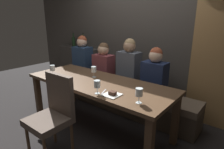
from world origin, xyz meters
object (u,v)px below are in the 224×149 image
(wine_bottle_dark_red, at_px, (74,42))
(wine_glass_center_front, at_px, (94,70))
(wine_bottle_pale_label, at_px, (83,43))
(dessert_plate, at_px, (112,94))
(wine_glass_end_left, at_px, (139,93))
(diner_bearded, at_px, (104,64))
(dining_table, at_px, (98,87))
(banquette_bench, at_px, (125,99))
(wine_glass_near_left, at_px, (52,68))
(diner_far_end, at_px, (129,65))
(wine_glass_far_left, at_px, (97,84))
(diner_redhead, at_px, (83,57))
(fork_on_table, at_px, (104,92))
(chair_near_side, at_px, (53,111))
(diner_near_end, at_px, (155,73))

(wine_bottle_dark_red, relative_size, wine_glass_center_front, 1.99)
(wine_bottle_pale_label, height_order, dessert_plate, wine_bottle_pale_label)
(wine_glass_end_left, bearing_deg, diner_bearded, 144.85)
(dining_table, bearing_deg, wine_bottle_dark_red, 149.02)
(dining_table, distance_m, banquette_bench, 0.82)
(wine_bottle_pale_label, bearing_deg, dessert_plate, -34.83)
(wine_glass_end_left, bearing_deg, wine_glass_near_left, 179.62)
(diner_far_end, bearing_deg, wine_glass_far_left, -75.63)
(dining_table, height_order, wine_glass_center_front, wine_glass_center_front)
(wine_bottle_pale_label, relative_size, wine_glass_far_left, 1.99)
(diner_redhead, relative_size, diner_far_end, 0.98)
(wine_glass_far_left, distance_m, dessert_plate, 0.21)
(diner_far_end, bearing_deg, wine_glass_near_left, -128.56)
(dining_table, relative_size, wine_bottle_pale_label, 6.75)
(wine_glass_near_left, height_order, fork_on_table, wine_glass_near_left)
(wine_glass_center_front, bearing_deg, chair_near_side, -80.42)
(chair_near_side, bearing_deg, diner_redhead, 125.88)
(chair_near_side, relative_size, wine_bottle_dark_red, 3.01)
(wine_glass_far_left, bearing_deg, wine_glass_center_front, 137.72)
(diner_redhead, relative_size, diner_bearded, 1.12)
(diner_near_end, distance_m, fork_on_table, 0.95)
(dessert_plate, distance_m, fork_on_table, 0.14)
(chair_near_side, distance_m, diner_bearded, 1.49)
(wine_bottle_dark_red, height_order, dessert_plate, wine_bottle_dark_red)
(diner_far_end, bearing_deg, wine_glass_end_left, -50.99)
(diner_near_end, distance_m, wine_glass_end_left, 0.97)
(banquette_bench, xyz_separation_m, wine_bottle_dark_red, (-1.71, 0.32, 0.84))
(wine_glass_end_left, distance_m, dessert_plate, 0.36)
(dining_table, xyz_separation_m, wine_glass_far_left, (0.31, -0.33, 0.20))
(diner_redhead, xyz_separation_m, diner_far_end, (1.09, 0.04, 0.01))
(banquette_bench, bearing_deg, fork_on_table, -70.46)
(wine_bottle_dark_red, distance_m, wine_bottle_pale_label, 0.30)
(wine_bottle_pale_label, bearing_deg, banquette_bench, -14.05)
(banquette_bench, height_order, dessert_plate, dessert_plate)
(diner_near_end, bearing_deg, wine_glass_end_left, -72.58)
(diner_near_end, distance_m, wine_glass_center_front, 0.91)
(banquette_bench, height_order, fork_on_table, fork_on_table)
(wine_glass_center_front, distance_m, dessert_plate, 0.75)
(chair_near_side, bearing_deg, dessert_plate, 42.00)
(diner_far_end, xyz_separation_m, wine_bottle_dark_red, (-1.75, 0.30, 0.23))
(chair_near_side, relative_size, wine_glass_near_left, 5.98)
(diner_bearded, bearing_deg, diner_near_end, 0.18)
(diner_far_end, distance_m, wine_glass_far_left, 1.09)
(banquette_bench, bearing_deg, chair_near_side, -91.27)
(wine_glass_far_left, bearing_deg, diner_near_end, 77.61)
(dining_table, relative_size, chair_near_side, 2.24)
(diner_near_end, relative_size, dessert_plate, 3.90)
(dining_table, height_order, wine_glass_near_left, wine_glass_near_left)
(wine_glass_end_left, xyz_separation_m, dessert_plate, (-0.35, -0.02, -0.10))
(wine_glass_center_front, relative_size, wine_glass_far_left, 1.00)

